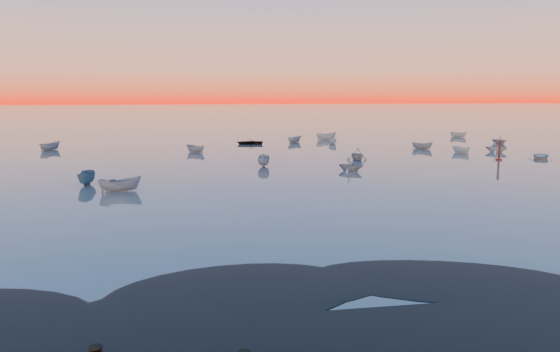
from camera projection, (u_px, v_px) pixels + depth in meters
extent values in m
plane|color=#6A5E58|center=(208.00, 133.00, 123.06)|extent=(600.00, 600.00, 0.00)
imported|color=slate|center=(120.00, 191.00, 50.63)|extent=(2.40, 4.14, 1.35)
imported|color=slate|center=(357.00, 160.00, 74.11)|extent=(3.73, 1.97, 1.26)
cylinder|color=#4A140F|center=(499.00, 160.00, 74.09)|extent=(0.81, 0.81, 0.27)
cylinder|color=#4A140F|center=(499.00, 152.00, 73.92)|extent=(0.29, 0.29, 2.35)
cone|color=#4A140F|center=(500.00, 141.00, 73.71)|extent=(0.54, 0.54, 0.45)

